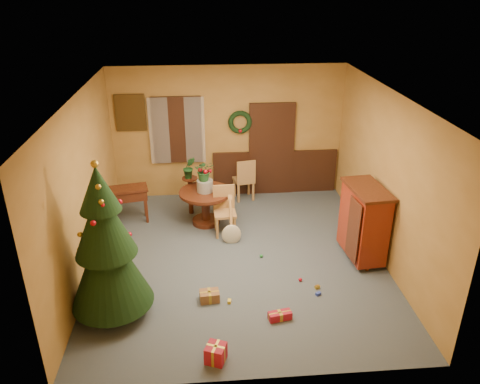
{
  "coord_description": "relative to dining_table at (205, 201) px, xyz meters",
  "views": [
    {
      "loc": [
        -0.56,
        -7.01,
        4.56
      ],
      "look_at": [
        0.06,
        0.4,
        1.11
      ],
      "focal_mm": 35.0,
      "sensor_mm": 36.0,
      "label": 1
    }
  ],
  "objects": [
    {
      "name": "guitar",
      "position": [
        0.46,
        -0.81,
        -0.07
      ],
      "size": [
        0.41,
        0.58,
        0.83
      ],
      "primitive_type": null,
      "rotation": [
        -0.49,
        0.0,
        0.1
      ],
      "color": "beige",
      "rests_on": "floor"
    },
    {
      "name": "toy_d",
      "position": [
        1.5,
        -2.13,
        -0.47
      ],
      "size": [
        0.06,
        0.06,
        0.06
      ],
      "primitive_type": "sphere",
      "color": "#B40C1C",
      "rests_on": "floor"
    },
    {
      "name": "urn",
      "position": [
        0.0,
        0.0,
        0.33
      ],
      "size": [
        0.32,
        0.32,
        0.23
      ],
      "primitive_type": "cylinder",
      "color": "slate",
      "rests_on": "dining_table"
    },
    {
      "name": "gift_a",
      "position": [
        0.01,
        -2.49,
        -0.42
      ],
      "size": [
        0.31,
        0.24,
        0.16
      ],
      "color": "brown",
      "rests_on": "floor"
    },
    {
      "name": "gift_b",
      "position": [
        0.06,
        -3.75,
        -0.37
      ],
      "size": [
        0.32,
        0.32,
        0.25
      ],
      "color": "maroon",
      "rests_on": "floor"
    },
    {
      "name": "gift_d",
      "position": [
        1.02,
        -3.01,
        -0.44
      ],
      "size": [
        0.36,
        0.2,
        0.12
      ],
      "color": "maroon",
      "rests_on": "floor"
    },
    {
      "name": "toy_c",
      "position": [
        0.31,
        -2.58,
        -0.47
      ],
      "size": [
        0.06,
        0.09,
        0.05
      ],
      "primitive_type": "cube",
      "rotation": [
        0.0,
        0.0,
        1.39
      ],
      "color": "yellow",
      "rests_on": "floor"
    },
    {
      "name": "christmas_tree",
      "position": [
        -1.4,
        -2.67,
        0.66
      ],
      "size": [
        1.18,
        1.18,
        2.43
      ],
      "color": "#382111",
      "rests_on": "floor"
    },
    {
      "name": "chair_near",
      "position": [
        0.36,
        -0.38,
        0.01
      ],
      "size": [
        0.43,
        0.43,
        0.95
      ],
      "color": "#9F6F3F",
      "rests_on": "floor"
    },
    {
      "name": "sideboard",
      "position": [
        2.7,
        -1.49,
        0.23
      ],
      "size": [
        0.66,
        1.1,
        1.35
      ],
      "color": "#571B09",
      "rests_on": "floor"
    },
    {
      "name": "toy_a",
      "position": [
        1.71,
        -2.51,
        -0.47
      ],
      "size": [
        0.09,
        0.08,
        0.05
      ],
      "primitive_type": "cube",
      "rotation": [
        0.0,
        0.0,
        0.44
      ],
      "color": "#293FB3",
      "rests_on": "floor"
    },
    {
      "name": "plant_stand",
      "position": [
        -0.3,
        0.47,
        0.01
      ],
      "size": [
        0.31,
        0.31,
        0.81
      ],
      "color": "black",
      "rests_on": "floor"
    },
    {
      "name": "room_envelope",
      "position": [
        0.76,
        1.36,
        0.62
      ],
      "size": [
        5.5,
        5.5,
        5.5
      ],
      "color": "#3A4955",
      "rests_on": "ground"
    },
    {
      "name": "gift_c",
      "position": [
        -1.6,
        -2.14,
        -0.43
      ],
      "size": [
        0.3,
        0.26,
        0.14
      ],
      "color": "brown",
      "rests_on": "floor"
    },
    {
      "name": "writing_desk",
      "position": [
        -1.56,
        0.2,
        0.07
      ],
      "size": [
        0.91,
        0.57,
        0.75
      ],
      "color": "black",
      "rests_on": "floor"
    },
    {
      "name": "stand_plant",
      "position": [
        -0.3,
        0.47,
        0.54
      ],
      "size": [
        0.28,
        0.24,
        0.46
      ],
      "primitive_type": "imported",
      "rotation": [
        0.0,
        0.0,
        0.18
      ],
      "color": "#19471E",
      "rests_on": "plant_stand"
    },
    {
      "name": "dining_table",
      "position": [
        0.0,
        0.0,
        0.0
      ],
      "size": [
        1.03,
        1.03,
        0.71
      ],
      "color": "black",
      "rests_on": "floor"
    },
    {
      "name": "toy_e",
      "position": [
        1.74,
        -2.34,
        -0.47
      ],
      "size": [
        0.09,
        0.08,
        0.05
      ],
      "primitive_type": "cube",
      "rotation": [
        0.0,
        0.0,
        0.42
      ],
      "color": "gold",
      "rests_on": "floor"
    },
    {
      "name": "chair_far",
      "position": [
        0.88,
        1.02,
        0.02
      ],
      "size": [
        0.49,
        0.49,
        0.96
      ],
      "color": "#9F6F3F",
      "rests_on": "floor"
    },
    {
      "name": "toy_b",
      "position": [
        0.95,
        -1.36,
        -0.47
      ],
      "size": [
        0.06,
        0.06,
        0.06
      ],
      "primitive_type": "sphere",
      "color": "#258A3D",
      "rests_on": "floor"
    },
    {
      "name": "centerpiece_plant",
      "position": [
        0.0,
        0.0,
        0.65
      ],
      "size": [
        0.37,
        0.32,
        0.41
      ],
      "primitive_type": "imported",
      "color": "#1E4C23",
      "rests_on": "urn"
    }
  ]
}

